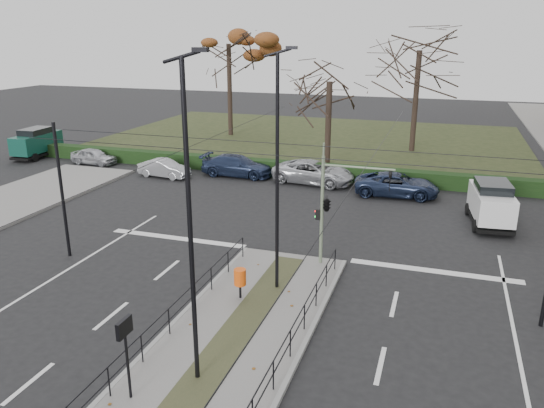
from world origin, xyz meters
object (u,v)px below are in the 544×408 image
(parked_car_fourth, at_px, (314,172))
(parked_car_fifth, at_px, (397,185))
(white_van, at_px, (491,202))
(bare_tree_near, at_px, (329,88))
(parked_car_first, at_px, (94,156))
(green_van, at_px, (37,142))
(bare_tree_center, at_px, (419,58))
(streetlamp_median_near, at_px, (191,226))
(traffic_light, at_px, (329,203))
(litter_bin, at_px, (240,278))
(streetlamp_median_far, at_px, (278,173))
(parked_car_third, at_px, (237,166))
(rust_tree, at_px, (229,44))
(info_panel, at_px, (125,337))
(parked_car_second, at_px, (164,168))

(parked_car_fourth, bearing_deg, parked_car_fifth, -95.63)
(white_van, height_order, bare_tree_near, bare_tree_near)
(parked_car_first, bearing_deg, white_van, -97.43)
(green_van, height_order, bare_tree_center, bare_tree_center)
(white_van, bearing_deg, bare_tree_center, 106.69)
(streetlamp_median_near, distance_m, bare_tree_center, 34.13)
(traffic_light, distance_m, bare_tree_near, 18.29)
(litter_bin, bearing_deg, streetlamp_median_far, 49.98)
(traffic_light, bearing_deg, parked_car_fourth, 106.38)
(parked_car_third, xyz_separation_m, green_van, (-17.47, 0.51, 0.49))
(bare_tree_near, bearing_deg, parked_car_third, -138.55)
(streetlamp_median_near, height_order, parked_car_third, streetlamp_median_near)
(traffic_light, xyz_separation_m, bare_tree_center, (1.75, 24.92, 4.80))
(bare_tree_center, bearing_deg, white_van, -73.31)
(litter_bin, height_order, parked_car_first, litter_bin)
(white_van, xyz_separation_m, rust_tree, (-22.50, 19.30, 7.39))
(rust_tree, distance_m, bare_tree_center, 17.51)
(bare_tree_center, bearing_deg, rust_tree, 172.97)
(parked_car_first, height_order, bare_tree_center, bare_tree_center)
(white_van, bearing_deg, parked_car_fifth, 143.82)
(rust_tree, relative_size, parked_car_fifth, 2.21)
(parked_car_first, height_order, parked_car_fourth, parked_car_fourth)
(traffic_light, bearing_deg, parked_car_fifth, 81.12)
(info_panel, bearing_deg, parked_car_second, 116.97)
(streetlamp_median_near, relative_size, green_van, 1.94)
(streetlamp_median_near, height_order, bare_tree_center, bare_tree_center)
(litter_bin, relative_size, parked_car_first, 0.32)
(parked_car_first, bearing_deg, parked_car_fifth, -90.42)
(streetlamp_median_far, height_order, bare_tree_near, streetlamp_median_far)
(parked_car_fifth, bearing_deg, rust_tree, 45.21)
(parked_car_first, height_order, white_van, white_van)
(parked_car_second, bearing_deg, parked_car_first, 82.77)
(parked_car_third, relative_size, bare_tree_center, 0.47)
(parked_car_first, bearing_deg, rust_tree, -17.63)
(litter_bin, height_order, parked_car_second, litter_bin)
(parked_car_fifth, bearing_deg, streetlamp_median_near, 167.18)
(parked_car_first, xyz_separation_m, rust_tree, (5.31, 14.34, 7.98))
(green_van, bearing_deg, parked_car_first, -6.83)
(rust_tree, bearing_deg, bare_tree_near, -38.87)
(traffic_light, height_order, info_panel, traffic_light)
(streetlamp_median_near, xyz_separation_m, parked_car_first, (-19.17, 21.63, -4.13))
(parked_car_third, height_order, bare_tree_center, bare_tree_center)
(parked_car_fourth, bearing_deg, green_van, 95.15)
(white_van, relative_size, bare_tree_near, 0.54)
(streetlamp_median_near, xyz_separation_m, bare_tree_near, (-2.17, 26.54, 1.03))
(parked_car_fifth, bearing_deg, litter_bin, 162.08)
(traffic_light, xyz_separation_m, bare_tree_near, (-3.91, 17.63, 2.92))
(litter_bin, bearing_deg, info_panel, -96.79)
(white_van, xyz_separation_m, parked_car_fifth, (-5.10, 3.73, -0.50))
(bare_tree_center, bearing_deg, parked_car_third, -132.48)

